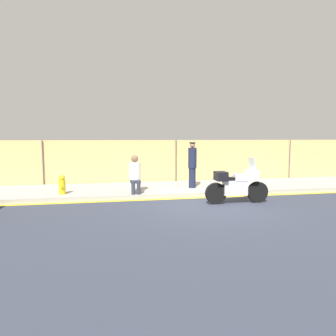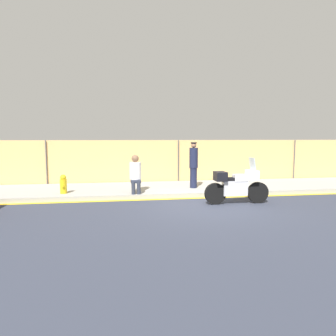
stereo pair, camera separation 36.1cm
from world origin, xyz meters
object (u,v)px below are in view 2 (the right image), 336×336
Objects in this scene: person_seated_on_curb at (135,172)px; officer_standing at (194,164)px; fire_hydrant at (63,184)px; motorcycle at (236,185)px.

officer_standing is at bearing 15.42° from person_seated_on_curb.
motorcycle is at bearing -17.38° from fire_hydrant.
officer_standing is at bearing 112.26° from motorcycle.
person_seated_on_curb is (-3.29, 1.67, 0.31)m from motorcycle.
fire_hydrant is (-5.01, -0.48, -0.61)m from officer_standing.
motorcycle is 3.17× the size of fire_hydrant.
fire_hydrant is at bearing 163.58° from motorcycle.
officer_standing is 5.07m from fire_hydrant.
officer_standing reaches higher than person_seated_on_curb.
person_seated_on_curb reaches higher than fire_hydrant.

